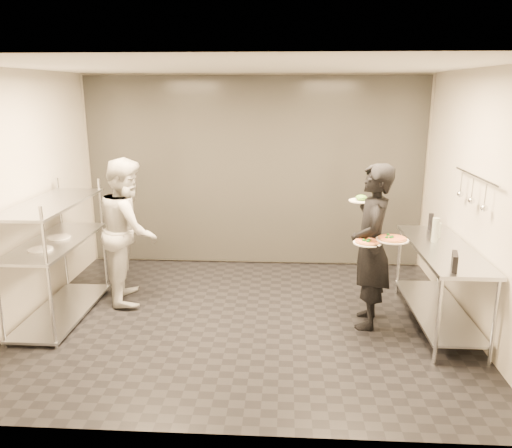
# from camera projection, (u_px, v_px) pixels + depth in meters

# --- Properties ---
(room_shell) EXTENTS (5.00, 4.00, 2.80)m
(room_shell) POSITION_uv_depth(u_px,v_px,m) (251.00, 182.00, 6.54)
(room_shell) COLOR black
(room_shell) RESTS_ON ground
(pass_rack) EXTENTS (0.60, 1.60, 1.50)m
(pass_rack) POSITION_uv_depth(u_px,v_px,m) (56.00, 253.00, 5.69)
(pass_rack) COLOR silver
(pass_rack) RESTS_ON ground
(prep_counter) EXTENTS (0.60, 1.80, 0.92)m
(prep_counter) POSITION_uv_depth(u_px,v_px,m) (441.00, 273.00, 5.49)
(prep_counter) COLOR silver
(prep_counter) RESTS_ON ground
(utensil_rail) EXTENTS (0.07, 1.20, 0.31)m
(utensil_rail) POSITION_uv_depth(u_px,v_px,m) (473.00, 191.00, 5.23)
(utensil_rail) COLOR silver
(utensil_rail) RESTS_ON room_shell
(waiter) EXTENTS (0.53, 0.72, 1.83)m
(waiter) POSITION_uv_depth(u_px,v_px,m) (371.00, 247.00, 5.44)
(waiter) COLOR black
(waiter) RESTS_ON ground
(chef) EXTENTS (0.87, 1.01, 1.79)m
(chef) POSITION_uv_depth(u_px,v_px,m) (129.00, 230.00, 6.15)
(chef) COLOR beige
(chef) RESTS_ON ground
(pizza_plate_near) EXTENTS (0.29, 0.29, 0.05)m
(pizza_plate_near) POSITION_uv_depth(u_px,v_px,m) (367.00, 242.00, 5.17)
(pizza_plate_near) COLOR white
(pizza_plate_near) RESTS_ON waiter
(pizza_plate_far) EXTENTS (0.34, 0.34, 0.05)m
(pizza_plate_far) POSITION_uv_depth(u_px,v_px,m) (392.00, 239.00, 5.18)
(pizza_plate_far) COLOR white
(pizza_plate_far) RESTS_ON waiter
(salad_plate) EXTENTS (0.27, 0.27, 0.07)m
(salad_plate) POSITION_uv_depth(u_px,v_px,m) (361.00, 199.00, 5.57)
(salad_plate) COLOR white
(salad_plate) RESTS_ON waiter
(pos_monitor) EXTENTS (0.10, 0.23, 0.17)m
(pos_monitor) POSITION_uv_depth(u_px,v_px,m) (455.00, 262.00, 4.70)
(pos_monitor) COLOR black
(pos_monitor) RESTS_ON prep_counter
(bottle_green) EXTENTS (0.08, 0.08, 0.28)m
(bottle_green) POSITION_uv_depth(u_px,v_px,m) (435.00, 230.00, 5.56)
(bottle_green) COLOR #96A396
(bottle_green) RESTS_ON prep_counter
(bottle_clear) EXTENTS (0.05, 0.05, 0.18)m
(bottle_clear) POSITION_uv_depth(u_px,v_px,m) (439.00, 231.00, 5.72)
(bottle_clear) COLOR #96A396
(bottle_clear) RESTS_ON prep_counter
(bottle_dark) EXTENTS (0.06, 0.06, 0.21)m
(bottle_dark) POSITION_uv_depth(u_px,v_px,m) (431.00, 222.00, 6.05)
(bottle_dark) COLOR black
(bottle_dark) RESTS_ON prep_counter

